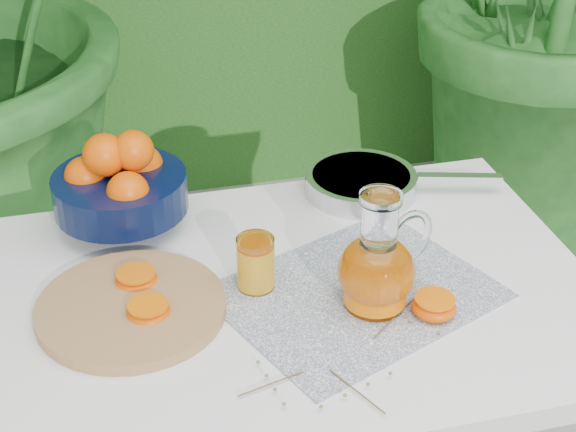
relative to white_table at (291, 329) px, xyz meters
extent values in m
cube|color=white|center=(0.00, 0.00, 0.06)|extent=(1.00, 0.70, 0.04)
cylinder|color=white|center=(-0.45, 0.30, -0.31)|extent=(0.04, 0.04, 0.71)
cylinder|color=white|center=(0.45, 0.30, -0.31)|extent=(0.04, 0.04, 0.71)
cube|color=#0D1D49|center=(0.10, -0.04, 0.08)|extent=(0.51, 0.46, 0.00)
cylinder|color=#A8764C|center=(-0.26, 0.00, 0.09)|extent=(0.33, 0.33, 0.02)
cylinder|color=black|center=(-0.25, 0.26, 0.10)|extent=(0.10, 0.10, 0.04)
cylinder|color=black|center=(-0.25, 0.26, 0.15)|extent=(0.28, 0.28, 0.07)
sphere|color=#EE5502|center=(-0.30, 0.28, 0.18)|extent=(0.09, 0.09, 0.07)
sphere|color=#EE5502|center=(-0.20, 0.30, 0.18)|extent=(0.09, 0.09, 0.07)
sphere|color=#EE5502|center=(-0.23, 0.21, 0.18)|extent=(0.09, 0.09, 0.07)
sphere|color=#EE5502|center=(-0.26, 0.33, 0.18)|extent=(0.09, 0.09, 0.07)
sphere|color=#EE5502|center=(-0.27, 0.27, 0.23)|extent=(0.09, 0.09, 0.08)
sphere|color=#EE5502|center=(-0.22, 0.26, 0.23)|extent=(0.08, 0.08, 0.07)
cylinder|color=white|center=(0.12, -0.07, 0.09)|extent=(0.13, 0.13, 0.01)
ellipsoid|color=white|center=(0.12, -0.07, 0.15)|extent=(0.16, 0.16, 0.12)
cylinder|color=white|center=(0.12, -0.07, 0.24)|extent=(0.07, 0.07, 0.08)
cylinder|color=white|center=(0.12, -0.07, 0.28)|extent=(0.08, 0.08, 0.01)
torus|color=white|center=(0.18, -0.05, 0.19)|extent=(0.09, 0.05, 0.10)
cylinder|color=#CB5B04|center=(0.12, -0.07, 0.14)|extent=(0.13, 0.13, 0.09)
cylinder|color=white|center=(-0.05, 0.02, 0.13)|extent=(0.06, 0.06, 0.09)
cylinder|color=yellow|center=(-0.05, 0.02, 0.12)|extent=(0.06, 0.06, 0.07)
cylinder|color=orange|center=(-0.05, 0.02, 0.16)|extent=(0.05, 0.05, 0.00)
cylinder|color=silver|center=(0.21, 0.28, 0.10)|extent=(0.27, 0.27, 0.04)
cylinder|color=silver|center=(0.21, 0.28, 0.12)|extent=(0.23, 0.23, 0.01)
cube|color=silver|center=(0.39, 0.23, 0.12)|extent=(0.16, 0.06, 0.01)
ellipsoid|color=#EE5502|center=(-0.23, -0.03, 0.10)|extent=(0.08, 0.08, 0.03)
cylinder|color=orange|center=(-0.23, -0.03, 0.11)|extent=(0.07, 0.07, 0.00)
ellipsoid|color=#EE5502|center=(-0.24, 0.06, 0.10)|extent=(0.08, 0.08, 0.03)
cylinder|color=orange|center=(-0.24, 0.06, 0.11)|extent=(0.07, 0.07, 0.00)
ellipsoid|color=#EE5502|center=(0.20, -0.12, 0.10)|extent=(0.08, 0.08, 0.03)
cylinder|color=orange|center=(0.20, -0.12, 0.11)|extent=(0.07, 0.07, 0.00)
cylinder|color=brown|center=(0.03, -0.26, 0.09)|extent=(0.05, 0.10, 0.00)
sphere|color=#5A753D|center=(-0.03, -0.28, 0.09)|extent=(0.01, 0.01, 0.01)
sphere|color=#5A753D|center=(0.01, -0.27, 0.09)|extent=(0.01, 0.01, 0.01)
sphere|color=#5A753D|center=(0.05, -0.25, 0.09)|extent=(0.01, 0.01, 0.01)
sphere|color=#5A753D|center=(0.09, -0.24, 0.09)|extent=(0.01, 0.01, 0.01)
cylinder|color=brown|center=(0.14, -0.11, 0.09)|extent=(0.10, 0.09, 0.00)
sphere|color=#5A753D|center=(0.09, -0.06, 0.09)|extent=(0.01, 0.01, 0.01)
sphere|color=#5A753D|center=(0.12, -0.09, 0.09)|extent=(0.01, 0.01, 0.01)
sphere|color=#5A753D|center=(0.16, -0.13, 0.09)|extent=(0.01, 0.01, 0.01)
sphere|color=#5A753D|center=(0.19, -0.17, 0.09)|extent=(0.01, 0.01, 0.01)
cylinder|color=brown|center=(-0.08, -0.21, 0.09)|extent=(0.10, 0.03, 0.00)
sphere|color=#5A753D|center=(-0.08, -0.26, 0.09)|extent=(0.01, 0.01, 0.01)
sphere|color=#5A753D|center=(-0.08, -0.23, 0.09)|extent=(0.01, 0.01, 0.01)
sphere|color=#5A753D|center=(-0.09, -0.20, 0.09)|extent=(0.01, 0.01, 0.01)
sphere|color=#5A753D|center=(-0.09, -0.17, 0.09)|extent=(0.01, 0.01, 0.01)
camera|label=1|loc=(-0.29, -1.12, 0.94)|focal=55.00mm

